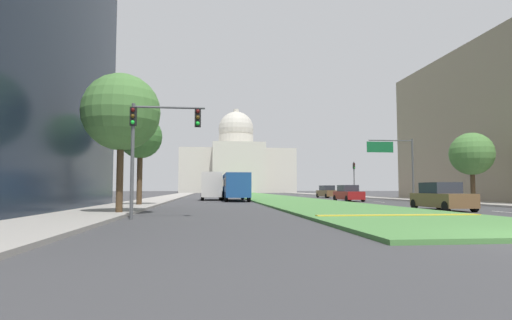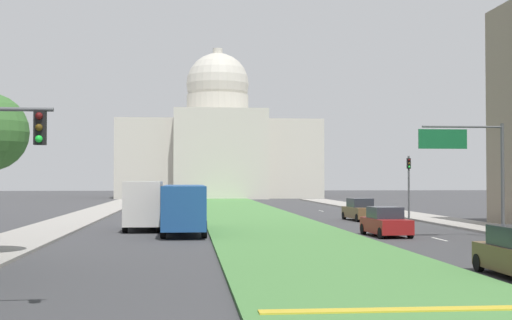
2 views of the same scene
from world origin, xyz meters
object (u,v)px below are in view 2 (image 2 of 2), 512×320
(capitol_building, at_px, (218,149))
(sedan_midblock, at_px, (386,223))
(traffic_light_far_right, at_px, (409,179))
(sedan_distant, at_px, (360,210))
(box_truck_delivery, at_px, (144,205))
(city_bus, at_px, (184,205))
(overhead_guide_sign, at_px, (472,157))

(capitol_building, distance_m, sedan_midblock, 92.88)
(traffic_light_far_right, bearing_deg, sedan_distant, 164.38)
(box_truck_delivery, distance_m, city_bus, 3.73)
(sedan_midblock, bearing_deg, city_bus, 163.14)
(traffic_light_far_right, xyz_separation_m, city_bus, (-17.81, -11.25, -1.54))
(box_truck_delivery, height_order, city_bus, box_truck_delivery)
(box_truck_delivery, xyz_separation_m, city_bus, (2.61, -2.66, 0.09))
(sedan_midblock, relative_size, sedan_distant, 0.92)
(overhead_guide_sign, height_order, box_truck_delivery, overhead_guide_sign)
(capitol_building, relative_size, city_bus, 3.26)
(traffic_light_far_right, bearing_deg, capitol_building, 98.83)
(sedan_distant, height_order, city_bus, city_bus)
(traffic_light_far_right, distance_m, overhead_guide_sign, 16.86)
(traffic_light_far_right, distance_m, sedan_midblock, 16.20)
(capitol_building, height_order, city_bus, capitol_building)
(box_truck_delivery, bearing_deg, traffic_light_far_right, 22.81)
(sedan_midblock, distance_m, box_truck_delivery, 15.67)
(overhead_guide_sign, relative_size, sedan_distant, 1.37)
(city_bus, bearing_deg, capitol_building, 86.28)
(traffic_light_far_right, relative_size, sedan_midblock, 1.20)
(overhead_guide_sign, height_order, sedan_distant, overhead_guide_sign)
(overhead_guide_sign, xyz_separation_m, sedan_midblock, (-4.48, 1.93, -3.81))
(traffic_light_far_right, height_order, box_truck_delivery, traffic_light_far_right)
(sedan_distant, relative_size, city_bus, 0.43)
(sedan_midblock, bearing_deg, overhead_guide_sign, -23.26)
(capitol_building, xyz_separation_m, overhead_guide_sign, (10.46, -94.26, -4.27))
(traffic_light_far_right, height_order, city_bus, traffic_light_far_right)
(capitol_building, distance_m, traffic_light_far_right, 78.66)
(traffic_light_far_right, xyz_separation_m, sedan_midblock, (-6.06, -14.81, -2.51))
(city_bus, bearing_deg, traffic_light_far_right, 32.28)
(traffic_light_far_right, height_order, sedan_midblock, traffic_light_far_right)
(sedan_distant, distance_m, box_truck_delivery, 19.31)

